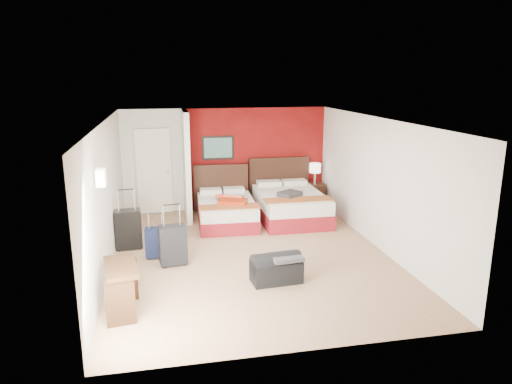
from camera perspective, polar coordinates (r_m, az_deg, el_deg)
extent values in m
plane|color=tan|center=(8.87, -0.67, -7.60)|extent=(6.50, 6.50, 0.00)
cube|color=silver|center=(11.64, -3.68, 4.01)|extent=(5.00, 0.04, 2.50)
cube|color=silver|center=(8.41, -17.68, -0.55)|extent=(0.04, 6.50, 2.50)
cube|color=black|center=(11.50, -4.65, 5.39)|extent=(0.78, 0.03, 0.58)
cube|color=white|center=(6.80, -18.35, 1.68)|extent=(0.12, 0.20, 0.24)
cube|color=maroon|center=(11.74, -0.03, 4.12)|extent=(3.50, 0.04, 2.50)
cube|color=silver|center=(10.92, -8.43, 3.22)|extent=(0.12, 1.20, 2.50)
cube|color=silver|center=(11.53, -12.28, 2.48)|extent=(0.82, 0.06, 2.05)
cube|color=white|center=(10.58, -3.59, -2.47)|extent=(1.33, 1.84, 0.54)
cube|color=white|center=(10.91, 4.19, -1.73)|extent=(1.47, 2.10, 0.63)
cube|color=#AE2B0E|center=(10.41, -3.00, -0.91)|extent=(0.85, 0.98, 0.10)
cube|color=#35353A|center=(10.51, 4.14, -0.26)|extent=(0.59, 0.57, 0.11)
cube|color=black|center=(11.95, 7.10, -0.42)|extent=(0.47, 0.47, 0.62)
cylinder|color=beige|center=(11.82, 7.18, 2.24)|extent=(0.30, 0.30, 0.52)
cube|color=black|center=(9.36, -15.26, -4.52)|extent=(0.52, 0.35, 0.74)
cube|color=black|center=(8.42, -10.06, -6.52)|extent=(0.50, 0.35, 0.69)
cube|color=black|center=(8.81, -12.00, -6.20)|extent=(0.41, 0.27, 0.54)
cube|color=black|center=(7.70, 2.47, -9.46)|extent=(0.83, 0.49, 0.40)
cube|color=#3C3D42|center=(7.60, 3.69, -7.88)|extent=(0.53, 0.46, 0.07)
cube|color=#311C10|center=(6.96, -15.94, -11.28)|extent=(0.55, 0.91, 0.72)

